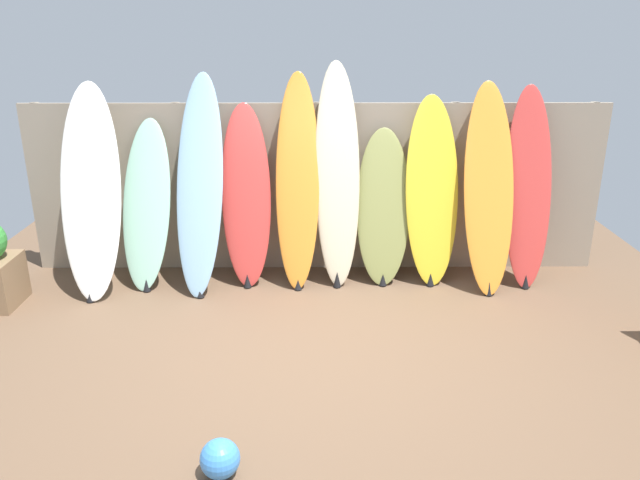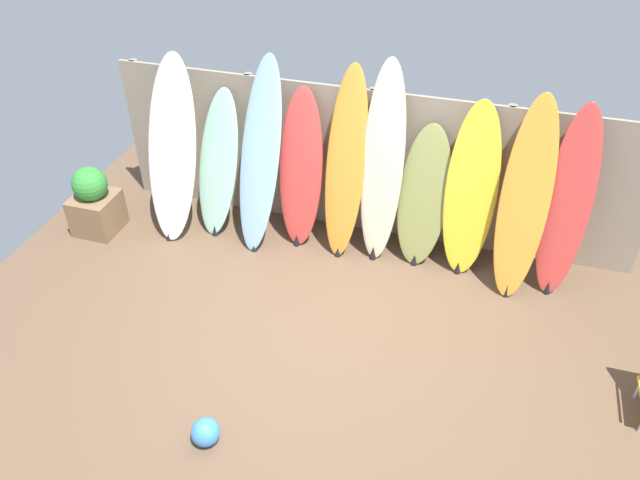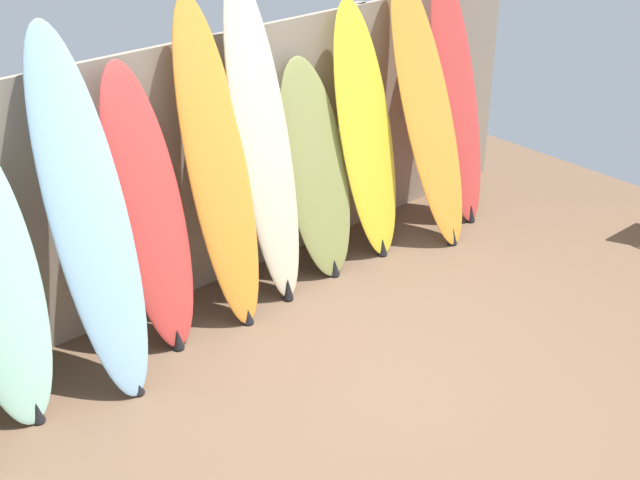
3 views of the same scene
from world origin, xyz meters
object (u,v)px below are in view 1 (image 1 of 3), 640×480
object	(u,v)px
surfboard_cream_5	(338,177)
surfboard_olive_6	(384,208)
surfboard_seafoam_1	(147,206)
beach_ball	(221,459)
surfboard_orange_8	(489,189)
surfboard_red_9	(529,189)
surfboard_yellow_7	(432,193)
surfboard_skyblue_2	(200,185)
surfboard_orange_4	(298,183)
surfboard_red_3	(247,197)
surfboard_white_0	(91,191)

from	to	relation	value
surfboard_cream_5	surfboard_olive_6	distance (m)	0.58
surfboard_cream_5	surfboard_olive_6	size ratio (longest dim) A/B	1.42
surfboard_seafoam_1	beach_ball	size ratio (longest dim) A/B	6.84
surfboard_orange_8	beach_ball	xyz separation A→B (m)	(-2.30, -2.91, -0.89)
surfboard_orange_8	beach_ball	world-z (taller)	surfboard_orange_8
surfboard_red_9	surfboard_orange_8	bearing A→B (deg)	-169.87
surfboard_olive_6	surfboard_yellow_7	distance (m)	0.52
surfboard_skyblue_2	beach_ball	world-z (taller)	surfboard_skyblue_2
surfboard_orange_4	beach_ball	distance (m)	3.15
surfboard_yellow_7	beach_ball	xyz separation A→B (m)	(-1.76, -3.02, -0.82)
surfboard_skyblue_2	surfboard_cream_5	xyz separation A→B (m)	(1.36, 0.12, 0.05)
surfboard_orange_8	surfboard_cream_5	bearing A→B (deg)	175.83
surfboard_orange_8	beach_ball	size ratio (longest dim) A/B	8.34
surfboard_cream_5	beach_ball	world-z (taller)	surfboard_cream_5
surfboard_red_9	surfboard_cream_5	bearing A→B (deg)	178.96
surfboard_seafoam_1	surfboard_skyblue_2	world-z (taller)	surfboard_skyblue_2
surfboard_orange_8	surfboard_red_9	bearing A→B (deg)	10.13
surfboard_orange_4	surfboard_olive_6	distance (m)	0.92
surfboard_skyblue_2	surfboard_red_3	xyz separation A→B (m)	(0.44, 0.10, -0.15)
surfboard_cream_5	surfboard_orange_8	world-z (taller)	surfboard_cream_5
surfboard_olive_6	surfboard_red_3	bearing A→B (deg)	-178.70
surfboard_seafoam_1	beach_ball	bearing A→B (deg)	-69.15
surfboard_yellow_7	surfboard_red_9	distance (m)	0.96
surfboard_white_0	surfboard_yellow_7	xyz separation A→B (m)	(3.38, 0.20, -0.08)
surfboard_red_3	surfboard_orange_4	xyz separation A→B (m)	(0.52, -0.01, 0.15)
surfboard_skyblue_2	surfboard_orange_4	world-z (taller)	surfboard_orange_4
surfboard_cream_5	surfboard_red_9	world-z (taller)	surfboard_cream_5
surfboard_yellow_7	surfboard_red_9	bearing A→B (deg)	-2.34
surfboard_red_9	beach_ball	distance (m)	4.13
surfboard_orange_4	beach_ball	world-z (taller)	surfboard_orange_4
surfboard_skyblue_2	surfboard_orange_8	world-z (taller)	surfboard_skyblue_2
surfboard_olive_6	surfboard_skyblue_2	bearing A→B (deg)	-176.00
surfboard_red_3	surfboard_orange_8	bearing A→B (deg)	-2.01
surfboard_yellow_7	surfboard_orange_8	xyz separation A→B (m)	(0.54, -0.11, 0.07)
surfboard_skyblue_2	surfboard_cream_5	distance (m)	1.37
beach_ball	surfboard_orange_8	bearing A→B (deg)	51.63
surfboard_orange_8	surfboard_red_9	size ratio (longest dim) A/B	1.02
surfboard_cream_5	surfboard_yellow_7	world-z (taller)	surfboard_cream_5
surfboard_seafoam_1	surfboard_orange_4	bearing A→B (deg)	0.38
surfboard_orange_8	surfboard_seafoam_1	bearing A→B (deg)	178.92
surfboard_orange_8	surfboard_olive_6	bearing A→B (deg)	173.54
surfboard_orange_4	surfboard_white_0	bearing A→B (deg)	-175.51
surfboard_cream_5	surfboard_yellow_7	xyz separation A→B (m)	(0.96, 0.00, -0.17)
surfboard_skyblue_2	surfboard_red_9	xyz separation A→B (m)	(3.29, 0.09, -0.07)
surfboard_cream_5	surfboard_seafoam_1	bearing A→B (deg)	-178.67
surfboard_skyblue_2	surfboard_red_3	world-z (taller)	surfboard_skyblue_2
surfboard_skyblue_2	surfboard_red_3	distance (m)	0.48
surfboard_yellow_7	surfboard_orange_8	size ratio (longest dim) A/B	0.94
surfboard_white_0	surfboard_yellow_7	bearing A→B (deg)	3.34
surfboard_seafoam_1	surfboard_red_9	size ratio (longest dim) A/B	0.83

